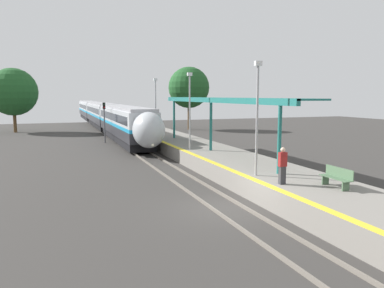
# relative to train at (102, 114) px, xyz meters

# --- Properties ---
(ground_plane) EXTENTS (120.00, 120.00, 0.00)m
(ground_plane) POSITION_rel_train_xyz_m (0.00, -44.78, -2.26)
(ground_plane) COLOR #383533
(rail_left) EXTENTS (0.08, 90.00, 0.15)m
(rail_left) POSITION_rel_train_xyz_m (-0.72, -44.78, -2.18)
(rail_left) COLOR slate
(rail_left) RESTS_ON ground_plane
(rail_right) EXTENTS (0.08, 90.00, 0.15)m
(rail_right) POSITION_rel_train_xyz_m (0.72, -44.78, -2.18)
(rail_right) COLOR slate
(rail_right) RESTS_ON ground_plane
(train) EXTENTS (2.73, 63.75, 3.95)m
(train) POSITION_rel_train_xyz_m (0.00, 0.00, 0.00)
(train) COLOR black
(train) RESTS_ON ground_plane
(platform_right) EXTENTS (4.53, 64.00, 1.05)m
(platform_right) POSITION_rel_train_xyz_m (3.85, -44.78, -1.74)
(platform_right) COLOR gray
(platform_right) RESTS_ON ground_plane
(platform_bench) EXTENTS (0.44, 1.69, 0.89)m
(platform_bench) POSITION_rel_train_xyz_m (4.42, -46.72, -0.74)
(platform_bench) COLOR #4C6B4C
(platform_bench) RESTS_ON platform_right
(person_waiting) EXTENTS (0.36, 0.22, 1.70)m
(person_waiting) POSITION_rel_train_xyz_m (2.51, -45.35, -0.33)
(person_waiting) COLOR #333338
(person_waiting) RESTS_ON platform_right
(railway_signal) EXTENTS (0.28, 0.28, 4.36)m
(railway_signal) POSITION_rel_train_xyz_m (-2.02, -18.57, 0.41)
(railway_signal) COLOR #59595E
(railway_signal) RESTS_ON ground_plane
(lamppost_near) EXTENTS (0.36, 0.20, 5.72)m
(lamppost_near) POSITION_rel_train_xyz_m (2.36, -43.25, 2.04)
(lamppost_near) COLOR #9E9EA3
(lamppost_near) RESTS_ON platform_right
(lamppost_mid) EXTENTS (0.36, 0.20, 5.72)m
(lamppost_mid) POSITION_rel_train_xyz_m (2.36, -33.42, 2.04)
(lamppost_mid) COLOR #9E9EA3
(lamppost_mid) RESTS_ON platform_right
(lamppost_far) EXTENTS (0.36, 0.20, 5.72)m
(lamppost_far) POSITION_rel_train_xyz_m (2.36, -23.60, 2.04)
(lamppost_far) COLOR #9E9EA3
(lamppost_far) RESTS_ON platform_right
(station_canopy) EXTENTS (2.02, 20.86, 3.89)m
(station_canopy) POSITION_rel_train_xyz_m (4.26, -34.36, 2.45)
(station_canopy) COLOR #1E6B66
(station_canopy) RESTS_ON platform_right
(background_tree_left) EXTENTS (6.55, 6.55, 8.88)m
(background_tree_left) POSITION_rel_train_xyz_m (-12.21, -2.36, 3.34)
(background_tree_left) COLOR brown
(background_tree_left) RESTS_ON ground_plane
(background_tree_right) EXTENTS (6.11, 6.11, 9.35)m
(background_tree_right) POSITION_rel_train_xyz_m (11.97, -6.74, 4.03)
(background_tree_right) COLOR brown
(background_tree_right) RESTS_ON ground_plane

